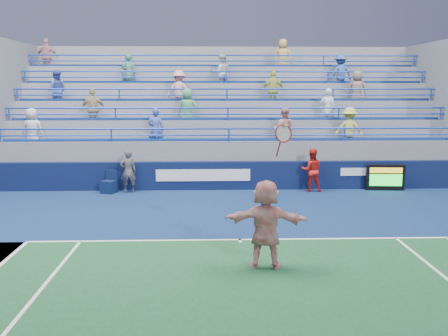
{
  "coord_description": "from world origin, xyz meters",
  "views": [
    {
      "loc": [
        -0.82,
        -12.43,
        3.93
      ],
      "look_at": [
        -0.33,
        2.5,
        1.5
      ],
      "focal_mm": 40.0,
      "sensor_mm": 36.0,
      "label": 1
    }
  ],
  "objects_px": {
    "tennis_player": "(266,224)",
    "ball_girl": "(312,170)",
    "line_judge": "(128,171)",
    "judge_chair": "(109,186)",
    "serve_speed_board": "(385,178)"
  },
  "relations": [
    {
      "from": "tennis_player",
      "to": "ball_girl",
      "type": "relative_size",
      "value": 1.93
    },
    {
      "from": "tennis_player",
      "to": "line_judge",
      "type": "xyz_separation_m",
      "value": [
        -4.23,
        8.0,
        -0.18
      ]
    },
    {
      "from": "serve_speed_board",
      "to": "tennis_player",
      "type": "distance_m",
      "value": 9.8
    },
    {
      "from": "judge_chair",
      "to": "tennis_player",
      "type": "bearing_deg",
      "value": -58.02
    },
    {
      "from": "judge_chair",
      "to": "tennis_player",
      "type": "relative_size",
      "value": 0.27
    },
    {
      "from": "serve_speed_board",
      "to": "ball_girl",
      "type": "xyz_separation_m",
      "value": [
        -2.86,
        -0.06,
        0.32
      ]
    },
    {
      "from": "serve_speed_board",
      "to": "line_judge",
      "type": "distance_m",
      "value": 9.78
    },
    {
      "from": "serve_speed_board",
      "to": "ball_girl",
      "type": "relative_size",
      "value": 0.89
    },
    {
      "from": "serve_speed_board",
      "to": "judge_chair",
      "type": "bearing_deg",
      "value": -179.24
    },
    {
      "from": "serve_speed_board",
      "to": "tennis_player",
      "type": "bearing_deg",
      "value": -124.45
    },
    {
      "from": "judge_chair",
      "to": "ball_girl",
      "type": "relative_size",
      "value": 0.52
    },
    {
      "from": "serve_speed_board",
      "to": "ball_girl",
      "type": "height_order",
      "value": "ball_girl"
    },
    {
      "from": "judge_chair",
      "to": "line_judge",
      "type": "xyz_separation_m",
      "value": [
        0.72,
        0.07,
        0.54
      ]
    },
    {
      "from": "line_judge",
      "to": "ball_girl",
      "type": "xyz_separation_m",
      "value": [
        6.91,
        0.01,
        0.0
      ]
    },
    {
      "from": "tennis_player",
      "to": "line_judge",
      "type": "bearing_deg",
      "value": 117.88
    }
  ]
}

